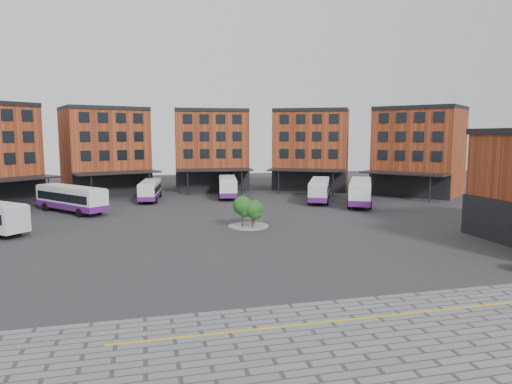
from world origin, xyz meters
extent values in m
plane|color=#28282B|center=(0.00, 0.00, 0.00)|extent=(160.00, 160.00, 0.00)
cube|color=gold|center=(2.00, -14.00, 0.03)|extent=(26.00, 0.15, 0.02)
cube|color=black|center=(-28.20, 33.32, 2.00)|extent=(10.00, 9.07, 4.00)
cube|color=black|center=(-26.63, 31.58, 4.00)|extent=(12.61, 11.97, 0.25)
cylinder|color=black|center=(-22.05, 33.28, 2.00)|extent=(0.20, 0.20, 4.00)
cube|color=#983F21|center=(-15.30, 46.44, 7.00)|extent=(15.55, 13.69, 14.00)
cube|color=black|center=(-13.72, 41.85, 2.00)|extent=(12.45, 4.71, 4.00)
cube|color=black|center=(-15.30, 46.44, 14.30)|extent=(15.65, 13.97, 0.60)
cube|color=black|center=(-13.66, 41.66, 9.20)|extent=(10.87, 3.87, 8.00)
cube|color=black|center=(-12.96, 39.63, 4.00)|extent=(13.72, 8.39, 0.25)
cylinder|color=black|center=(-16.67, 36.45, 2.00)|extent=(0.20, 0.20, 4.00)
cylinder|color=black|center=(-8.07, 39.41, 2.00)|extent=(0.20, 0.20, 4.00)
cube|color=#983F21|center=(3.28, 48.89, 7.00)|extent=(13.67, 10.88, 14.00)
cube|color=black|center=(2.94, 44.05, 2.00)|extent=(13.00, 1.41, 4.00)
cube|color=black|center=(3.28, 48.89, 14.30)|extent=(13.69, 11.18, 0.60)
cube|color=black|center=(2.93, 43.85, 9.20)|extent=(11.42, 0.95, 8.00)
cube|color=black|center=(2.78, 41.70, 4.00)|extent=(13.28, 5.30, 0.25)
cylinder|color=black|center=(-1.89, 40.22, 2.00)|extent=(0.20, 0.20, 4.00)
cylinder|color=black|center=(7.19, 39.59, 2.00)|extent=(0.20, 0.20, 4.00)
cube|color=#983F21|center=(21.34, 43.88, 7.00)|extent=(16.12, 14.81, 14.00)
cube|color=black|center=(19.14, 39.56, 2.00)|extent=(11.81, 6.35, 4.00)
cube|color=black|center=(21.34, 43.88, 14.30)|extent=(16.26, 15.08, 0.60)
cube|color=black|center=(19.04, 39.38, 9.20)|extent=(10.26, 5.33, 8.00)
cube|color=black|center=(18.07, 37.46, 4.00)|extent=(13.58, 9.82, 0.25)
cylinder|color=black|center=(13.20, 37.92, 2.00)|extent=(0.20, 0.20, 4.00)
cylinder|color=black|center=(21.31, 33.79, 2.00)|extent=(0.20, 0.20, 4.00)
cube|color=#983F21|center=(36.00, 32.21, 7.00)|extent=(16.02, 16.39, 14.00)
cube|color=black|center=(32.29, 29.09, 2.00)|extent=(8.74, 10.28, 4.00)
cube|color=black|center=(36.00, 32.21, 14.30)|extent=(16.25, 16.58, 0.60)
cube|color=black|center=(32.14, 28.96, 9.20)|extent=(7.47, 8.86, 8.00)
cube|color=black|center=(30.49, 27.58, 4.00)|extent=(11.73, 12.79, 0.25)
cylinder|color=black|center=(26.19, 29.91, 2.00)|extent=(0.20, 0.20, 4.00)
cylinder|color=black|center=(32.03, 22.94, 2.00)|extent=(0.20, 0.20, 4.00)
cube|color=black|center=(22.90, -2.00, 2.00)|extent=(0.40, 12.00, 4.00)
cylinder|color=gray|center=(2.00, 12.00, 0.06)|extent=(4.40, 4.40, 0.12)
cylinder|color=#332114|center=(1.20, 11.40, 0.88)|extent=(0.14, 0.14, 1.76)
sphere|color=#1F4B19|center=(1.20, 11.40, 2.46)|extent=(2.04, 2.04, 2.04)
sphere|color=#1F4B19|center=(1.40, 11.25, 1.93)|extent=(1.43, 1.43, 1.43)
cylinder|color=#332114|center=(2.80, 12.60, 0.65)|extent=(0.14, 0.14, 1.30)
sphere|color=#1F4B19|center=(2.80, 12.60, 1.82)|extent=(2.05, 2.05, 2.05)
sphere|color=#1F4B19|center=(3.00, 12.45, 1.43)|extent=(1.44, 1.44, 1.44)
cylinder|color=#332114|center=(2.20, 11.00, 0.75)|extent=(0.14, 0.14, 1.50)
sphere|color=#1F4B19|center=(2.20, 11.00, 2.10)|extent=(1.80, 1.80, 1.80)
sphere|color=#1F4B19|center=(2.40, 10.85, 1.65)|extent=(1.26, 1.26, 1.26)
cylinder|color=black|center=(-21.36, 13.68, 0.52)|extent=(0.98, 0.95, 1.05)
cube|color=silver|center=(-18.15, 26.31, 1.94)|extent=(9.82, 11.01, 2.68)
cube|color=black|center=(-18.15, 26.31, 2.14)|extent=(9.25, 10.31, 1.04)
cube|color=silver|center=(-18.15, 26.31, 3.34)|extent=(9.42, 10.57, 0.13)
cube|color=black|center=(-21.94, 30.86, 2.19)|extent=(1.86, 1.58, 1.20)
cube|color=#561A75|center=(-18.15, 26.31, 0.99)|extent=(9.87, 11.07, 0.77)
cylinder|color=black|center=(-21.67, 28.40, 0.55)|extent=(0.95, 1.05, 1.10)
cylinder|color=black|center=(-19.56, 30.15, 0.55)|extent=(0.95, 1.05, 1.10)
cylinder|color=black|center=(-16.73, 22.47, 0.55)|extent=(0.95, 1.05, 1.10)
cylinder|color=black|center=(-14.63, 24.22, 0.55)|extent=(0.95, 1.05, 1.10)
cube|color=silver|center=(-8.09, 35.37, 1.70)|extent=(3.74, 10.78, 2.35)
cube|color=black|center=(-8.09, 35.37, 1.87)|extent=(3.69, 9.95, 0.91)
cube|color=silver|center=(-8.09, 35.37, 2.93)|extent=(3.59, 10.35, 0.12)
cube|color=black|center=(-7.42, 40.51, 1.92)|extent=(2.04, 0.38, 1.06)
cube|color=#561A75|center=(-8.09, 35.37, 0.86)|extent=(3.79, 10.82, 0.67)
cylinder|color=black|center=(-8.84, 38.88, 0.48)|extent=(0.41, 0.99, 0.96)
cylinder|color=black|center=(-6.46, 38.57, 0.48)|extent=(0.41, 0.99, 0.96)
cylinder|color=black|center=(-9.71, 32.18, 0.48)|extent=(0.41, 0.99, 0.96)
cylinder|color=black|center=(-7.33, 31.87, 0.48)|extent=(0.41, 0.99, 0.96)
cube|color=silver|center=(4.08, 36.18, 1.86)|extent=(4.36, 11.82, 2.57)
cube|color=black|center=(4.08, 36.18, 2.05)|extent=(4.28, 10.92, 1.00)
cube|color=silver|center=(4.08, 36.18, 3.20)|extent=(4.18, 11.35, 0.13)
cube|color=black|center=(4.95, 41.79, 2.10)|extent=(2.22, 0.46, 1.16)
cube|color=#561A75|center=(4.08, 36.18, 0.95)|extent=(4.40, 11.87, 0.74)
cylinder|color=black|center=(3.35, 40.03, 0.53)|extent=(0.47, 1.09, 1.05)
cylinder|color=black|center=(5.95, 39.63, 0.53)|extent=(0.47, 1.09, 1.05)
cylinder|color=black|center=(2.22, 32.73, 0.53)|extent=(0.47, 1.09, 1.05)
cylinder|color=black|center=(4.82, 32.32, 0.53)|extent=(0.47, 1.09, 1.05)
cube|color=silver|center=(16.68, 28.15, 1.87)|extent=(7.18, 11.64, 2.58)
cube|color=black|center=(16.68, 28.15, 2.05)|extent=(6.85, 10.82, 1.00)
cube|color=silver|center=(16.68, 28.15, 3.21)|extent=(6.89, 11.17, 0.13)
cube|color=black|center=(19.03, 33.33, 2.11)|extent=(2.09, 1.03, 1.16)
cube|color=#561A75|center=(16.68, 28.15, 0.95)|extent=(7.23, 11.69, 0.74)
cylinder|color=black|center=(17.01, 32.07, 0.53)|extent=(0.72, 1.09, 1.05)
cylinder|color=black|center=(19.41, 30.98, 0.53)|extent=(0.72, 1.09, 1.05)
cylinder|color=black|center=(13.95, 25.31, 0.53)|extent=(0.72, 1.09, 1.05)
cylinder|color=black|center=(16.35, 24.23, 0.53)|extent=(0.72, 1.09, 1.05)
cube|color=white|center=(21.06, 23.43, 2.02)|extent=(8.31, 12.40, 2.79)
cube|color=black|center=(21.06, 23.43, 2.22)|extent=(7.90, 11.54, 1.08)
cube|color=silver|center=(21.06, 23.43, 3.47)|extent=(7.98, 11.91, 0.14)
cube|color=black|center=(23.91, 28.89, 2.27)|extent=(2.20, 1.23, 1.25)
cube|color=#561A75|center=(21.06, 23.43, 1.02)|extent=(8.37, 12.46, 0.80)
cylinder|color=black|center=(21.65, 27.64, 0.57)|extent=(0.83, 1.17, 1.14)
cylinder|color=black|center=(24.17, 26.32, 0.57)|extent=(0.83, 1.17, 1.14)
cylinder|color=black|center=(17.95, 20.54, 0.57)|extent=(0.83, 1.17, 1.14)
cylinder|color=black|center=(20.47, 19.23, 0.57)|extent=(0.83, 1.17, 1.14)
camera|label=1|loc=(-8.93, -35.76, 10.00)|focal=32.00mm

